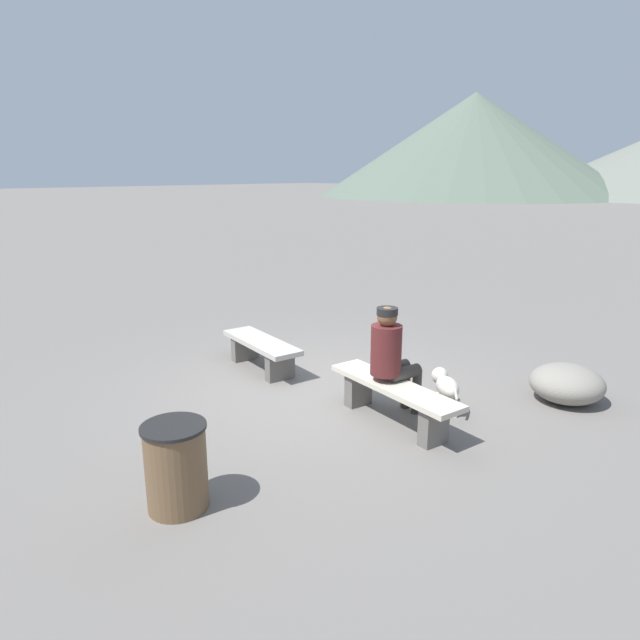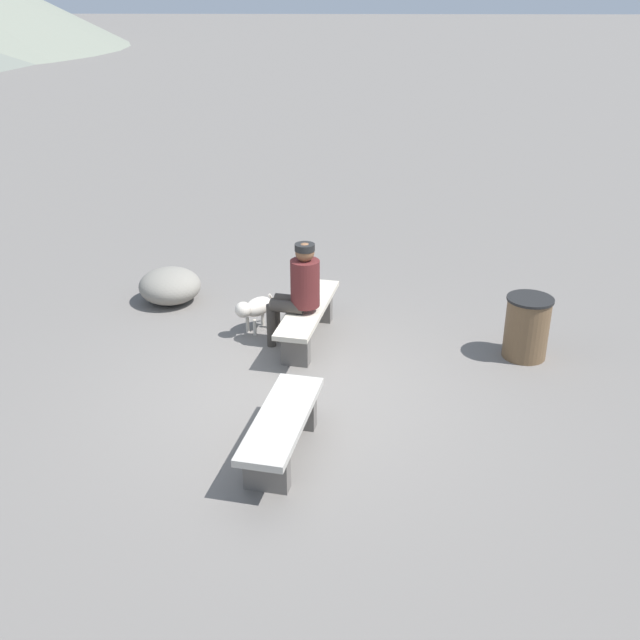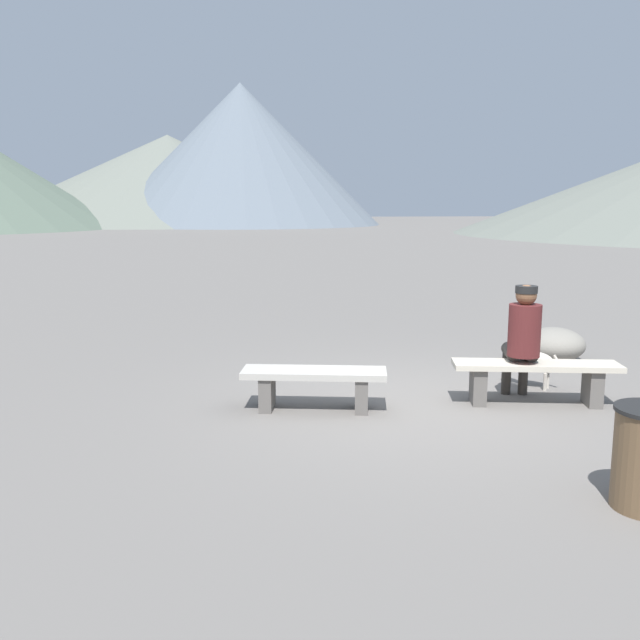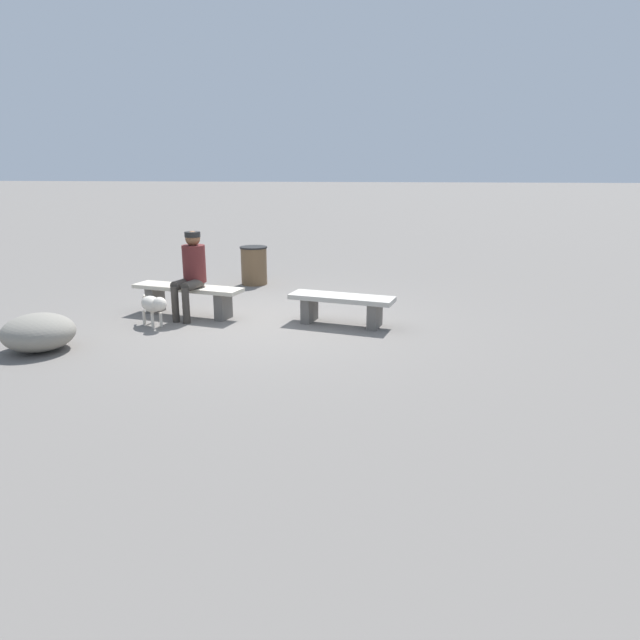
{
  "view_description": "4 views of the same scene",
  "coord_description": "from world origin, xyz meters",
  "px_view_note": "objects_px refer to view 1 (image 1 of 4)",
  "views": [
    {
      "loc": [
        4.75,
        -4.94,
        2.8
      ],
      "look_at": [
        -0.24,
        0.28,
        0.87
      ],
      "focal_mm": 31.14,
      "sensor_mm": 36.0,
      "label": 1
    },
    {
      "loc": [
        -7.03,
        -0.5,
        4.13
      ],
      "look_at": [
        0.49,
        -0.28,
        0.66
      ],
      "focal_mm": 41.25,
      "sensor_mm": 36.0,
      "label": 2
    },
    {
      "loc": [
        -2.08,
        -7.14,
        2.23
      ],
      "look_at": [
        -1.0,
        0.89,
        0.84
      ],
      "focal_mm": 38.47,
      "sensor_mm": 36.0,
      "label": 3
    },
    {
      "loc": [
        -2.18,
        8.09,
        2.25
      ],
      "look_at": [
        -1.06,
        1.27,
        0.39
      ],
      "focal_mm": 31.32,
      "sensor_mm": 36.0,
      "label": 4
    }
  ],
  "objects_px": {
    "bench_left": "(261,349)",
    "trash_bin": "(176,467)",
    "bench_right": "(393,396)",
    "seated_person": "(391,353)",
    "dog": "(446,385)",
    "boulder": "(567,383)"
  },
  "relations": [
    {
      "from": "bench_left",
      "to": "dog",
      "type": "relative_size",
      "value": 2.84
    },
    {
      "from": "bench_left",
      "to": "trash_bin",
      "type": "xyz_separation_m",
      "value": [
        2.14,
        -2.77,
        0.08
      ]
    },
    {
      "from": "seated_person",
      "to": "boulder",
      "type": "distance_m",
      "value": 2.39
    },
    {
      "from": "trash_bin",
      "to": "boulder",
      "type": "xyz_separation_m",
      "value": [
        1.54,
        4.63,
        -0.15
      ]
    },
    {
      "from": "dog",
      "to": "boulder",
      "type": "distance_m",
      "value": 1.62
    },
    {
      "from": "dog",
      "to": "bench_left",
      "type": "bearing_deg",
      "value": 49.94
    },
    {
      "from": "trash_bin",
      "to": "bench_right",
      "type": "bearing_deg",
      "value": 82.67
    },
    {
      "from": "bench_left",
      "to": "dog",
      "type": "distance_m",
      "value": 2.79
    },
    {
      "from": "bench_right",
      "to": "seated_person",
      "type": "xyz_separation_m",
      "value": [
        -0.13,
        0.1,
        0.46
      ]
    },
    {
      "from": "seated_person",
      "to": "boulder",
      "type": "relative_size",
      "value": 1.5
    },
    {
      "from": "trash_bin",
      "to": "boulder",
      "type": "relative_size",
      "value": 0.86
    },
    {
      "from": "bench_left",
      "to": "seated_person",
      "type": "xyz_separation_m",
      "value": [
        2.35,
        -0.04,
        0.48
      ]
    },
    {
      "from": "dog",
      "to": "boulder",
      "type": "bearing_deg",
      "value": -87.68
    },
    {
      "from": "dog",
      "to": "trash_bin",
      "type": "xyz_separation_m",
      "value": [
        -0.59,
        -3.33,
        0.05
      ]
    },
    {
      "from": "bench_right",
      "to": "trash_bin",
      "type": "height_order",
      "value": "trash_bin"
    },
    {
      "from": "bench_left",
      "to": "trash_bin",
      "type": "height_order",
      "value": "trash_bin"
    },
    {
      "from": "bench_right",
      "to": "trash_bin",
      "type": "relative_size",
      "value": 2.44
    },
    {
      "from": "dog",
      "to": "bench_right",
      "type": "bearing_deg",
      "value": 108.33
    },
    {
      "from": "bench_left",
      "to": "seated_person",
      "type": "relative_size",
      "value": 1.2
    },
    {
      "from": "bench_right",
      "to": "dog",
      "type": "height_order",
      "value": "dog"
    },
    {
      "from": "bench_right",
      "to": "seated_person",
      "type": "distance_m",
      "value": 0.48
    },
    {
      "from": "boulder",
      "to": "bench_right",
      "type": "bearing_deg",
      "value": -120.98
    }
  ]
}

